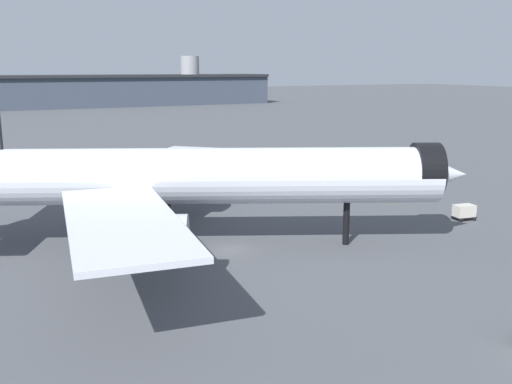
# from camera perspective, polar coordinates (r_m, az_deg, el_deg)

# --- Properties ---
(ground) EXTENTS (900.00, 900.00, 0.00)m
(ground) POSITION_cam_1_polar(r_m,az_deg,el_deg) (57.63, -2.66, -5.79)
(ground) COLOR #4C4F54
(airliner_near_gate) EXTENTS (54.02, 48.37, 16.29)m
(airliner_near_gate) POSITION_cam_1_polar(r_m,az_deg,el_deg) (57.46, -7.11, 1.47)
(airliner_near_gate) COLOR silver
(airliner_near_gate) RESTS_ON ground
(terminal_building) EXTENTS (161.54, 29.22, 23.62)m
(terminal_building) POSITION_cam_1_polar(r_m,az_deg,el_deg) (282.48, -14.71, 9.83)
(terminal_building) COLOR #3D4756
(terminal_building) RESTS_ON ground
(baggage_tug_wing) EXTENTS (3.19, 3.55, 1.85)m
(baggage_tug_wing) POSITION_cam_1_polar(r_m,az_deg,el_deg) (81.39, 13.37, -0.02)
(baggage_tug_wing) COLOR black
(baggage_tug_wing) RESTS_ON ground
(baggage_cart_trailing) EXTENTS (2.59, 2.20, 1.82)m
(baggage_cart_trailing) POSITION_cam_1_polar(r_m,az_deg,el_deg) (72.89, 20.10, -1.87)
(baggage_cart_trailing) COLOR black
(baggage_cart_trailing) RESTS_ON ground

